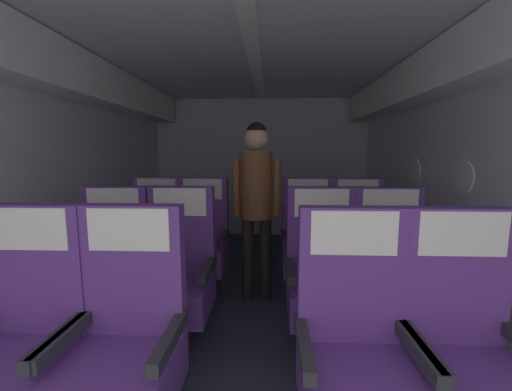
{
  "coord_description": "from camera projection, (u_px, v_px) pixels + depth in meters",
  "views": [
    {
      "loc": [
        0.15,
        0.02,
        1.34
      ],
      "look_at": [
        0.01,
        3.0,
        0.94
      ],
      "focal_mm": 22.33,
      "sensor_mm": 36.0,
      "label": 1
    }
  ],
  "objects": [
    {
      "name": "seat_c_right_aisle",
      "position": [
        358.0,
        246.0,
        3.03
      ],
      "size": [
        0.51,
        0.5,
        1.1
      ],
      "color": "#38383D",
      "rests_on": "ground"
    },
    {
      "name": "ground",
      "position": [
        252.0,
        312.0,
        2.73
      ],
      "size": [
        3.62,
        5.57,
        0.02
      ],
      "primitive_type": "cube",
      "color": "#2D3342"
    },
    {
      "name": "flight_attendant",
      "position": [
        256.0,
        192.0,
        2.85
      ],
      "size": [
        0.43,
        0.28,
        1.61
      ],
      "rotation": [
        0.0,
        0.0,
        2.74
      ],
      "color": "black",
      "rests_on": "ground"
    },
    {
      "name": "seat_a_right_aisle",
      "position": [
        466.0,
        358.0,
        1.37
      ],
      "size": [
        0.51,
        0.5,
        1.1
      ],
      "color": "#38383D",
      "rests_on": "ground"
    },
    {
      "name": "seat_a_left_window",
      "position": [
        22.0,
        346.0,
        1.46
      ],
      "size": [
        0.51,
        0.5,
        1.1
      ],
      "color": "#38383D",
      "rests_on": "ground"
    },
    {
      "name": "seat_c_left_aisle",
      "position": [
        202.0,
        243.0,
        3.1
      ],
      "size": [
        0.51,
        0.5,
        1.1
      ],
      "color": "#38383D",
      "rests_on": "ground"
    },
    {
      "name": "seat_b_left_window",
      "position": [
        111.0,
        276.0,
        2.28
      ],
      "size": [
        0.51,
        0.5,
        1.1
      ],
      "color": "#38383D",
      "rests_on": "ground"
    },
    {
      "name": "seat_c_right_window",
      "position": [
        308.0,
        245.0,
        3.05
      ],
      "size": [
        0.51,
        0.5,
        1.1
      ],
      "color": "#38383D",
      "rests_on": "ground"
    },
    {
      "name": "seat_c_left_window",
      "position": [
        155.0,
        242.0,
        3.13
      ],
      "size": [
        0.51,
        0.5,
        1.1
      ],
      "color": "#38383D",
      "rests_on": "ground"
    },
    {
      "name": "seat_b_right_window",
      "position": [
        322.0,
        279.0,
        2.23
      ],
      "size": [
        0.51,
        0.5,
        1.1
      ],
      "color": "#38383D",
      "rests_on": "ground"
    },
    {
      "name": "seat_a_right_window",
      "position": [
        355.0,
        356.0,
        1.38
      ],
      "size": [
        0.51,
        0.5,
        1.1
      ],
      "color": "#38383D",
      "rests_on": "ground"
    },
    {
      "name": "seat_b_left_aisle",
      "position": [
        178.0,
        276.0,
        2.27
      ],
      "size": [
        0.51,
        0.5,
        1.1
      ],
      "color": "#38383D",
      "rests_on": "ground"
    },
    {
      "name": "seat_b_right_aisle",
      "position": [
        391.0,
        280.0,
        2.21
      ],
      "size": [
        0.51,
        0.5,
        1.1
      ],
      "color": "#38383D",
      "rests_on": "ground"
    },
    {
      "name": "seat_a_left_aisle",
      "position": [
        125.0,
        347.0,
        1.44
      ],
      "size": [
        0.51,
        0.5,
        1.1
      ],
      "color": "#38383D",
      "rests_on": "ground"
    },
    {
      "name": "fuselage_shell",
      "position": [
        254.0,
        123.0,
        2.78
      ],
      "size": [
        3.5,
        5.22,
        2.25
      ],
      "color": "silver",
      "rests_on": "ground"
    }
  ]
}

